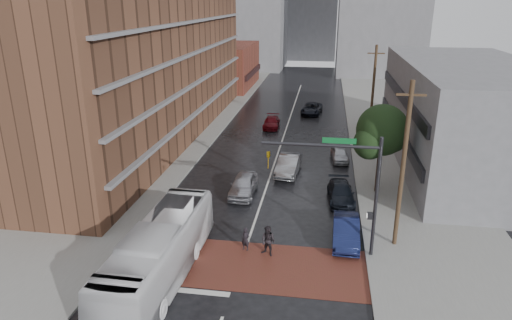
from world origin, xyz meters
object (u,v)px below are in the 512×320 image
(car_travel_b, at_px, (289,165))
(car_travel_c, at_px, (271,122))
(transit_bus, at_px, (160,252))
(car_parked_near, at_px, (346,231))
(car_parked_far, at_px, (340,154))
(car_travel_a, at_px, (243,185))
(car_parked_mid, at_px, (341,193))
(suv_travel, at_px, (312,109))
(pedestrian_a, at_px, (246,239))
(pedestrian_b, at_px, (268,241))

(car_travel_b, height_order, car_travel_c, car_travel_b)
(transit_bus, height_order, car_parked_near, transit_bus)
(car_travel_c, bearing_deg, car_travel_b, -78.82)
(car_travel_c, bearing_deg, car_parked_near, -74.64)
(car_parked_far, bearing_deg, car_parked_near, -94.96)
(car_travel_a, height_order, car_parked_far, car_travel_a)
(car_travel_c, distance_m, car_parked_mid, 20.85)
(transit_bus, bearing_deg, car_travel_a, 79.85)
(car_travel_b, xyz_separation_m, car_parked_mid, (4.27, -5.05, -0.15))
(car_travel_b, distance_m, suv_travel, 21.84)
(pedestrian_a, xyz_separation_m, car_parked_far, (5.78, 16.92, -0.10))
(pedestrian_a, distance_m, car_travel_c, 27.39)
(car_travel_a, xyz_separation_m, car_travel_c, (-0.20, 19.31, -0.15))
(pedestrian_a, relative_size, car_travel_c, 0.34)
(car_travel_b, bearing_deg, car_travel_a, -116.78)
(pedestrian_b, xyz_separation_m, car_travel_b, (0.05, 13.28, -0.12))
(pedestrian_b, relative_size, car_travel_b, 0.38)
(pedestrian_a, bearing_deg, car_parked_near, 34.89)
(pedestrian_b, xyz_separation_m, suv_travel, (1.18, 35.09, -0.22))
(pedestrian_b, distance_m, car_parked_far, 17.83)
(pedestrian_a, relative_size, car_parked_mid, 0.32)
(pedestrian_a, height_order, car_travel_a, car_travel_a)
(pedestrian_a, relative_size, car_travel_b, 0.30)
(pedestrian_a, distance_m, car_travel_a, 8.18)
(pedestrian_a, height_order, pedestrian_b, pedestrian_b)
(pedestrian_b, xyz_separation_m, car_parked_mid, (4.32, 8.23, -0.27))
(car_travel_a, bearing_deg, transit_bus, -100.95)
(pedestrian_a, distance_m, suv_travel, 34.83)
(car_parked_near, distance_m, car_parked_mid, 6.00)
(car_parked_near, relative_size, car_parked_mid, 1.01)
(pedestrian_a, height_order, car_parked_far, pedestrian_a)
(transit_bus, xyz_separation_m, car_parked_mid, (9.63, 11.44, -0.95))
(pedestrian_a, relative_size, car_travel_a, 0.32)
(car_travel_a, xyz_separation_m, car_travel_b, (3.01, 4.90, 0.02))
(pedestrian_b, xyz_separation_m, car_travel_a, (-2.96, 8.38, -0.14))
(pedestrian_b, bearing_deg, suv_travel, 111.98)
(transit_bus, xyz_separation_m, car_parked_near, (9.80, 5.44, -0.86))
(transit_bus, bearing_deg, car_travel_c, 87.31)
(pedestrian_a, relative_size, car_parked_near, 0.32)
(suv_travel, distance_m, car_parked_far, 18.10)
(transit_bus, relative_size, pedestrian_b, 6.26)
(pedestrian_a, bearing_deg, car_parked_far, 88.32)
(pedestrian_a, height_order, car_parked_near, car_parked_near)
(car_parked_near, bearing_deg, transit_bus, -150.12)
(car_parked_mid, bearing_deg, pedestrian_b, -122.06)
(car_travel_c, relative_size, car_parked_mid, 0.96)
(pedestrian_a, distance_m, pedestrian_b, 1.44)
(car_travel_c, bearing_deg, transit_bus, -95.33)
(car_parked_near, bearing_deg, car_parked_far, 91.17)
(transit_bus, relative_size, car_travel_b, 2.38)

